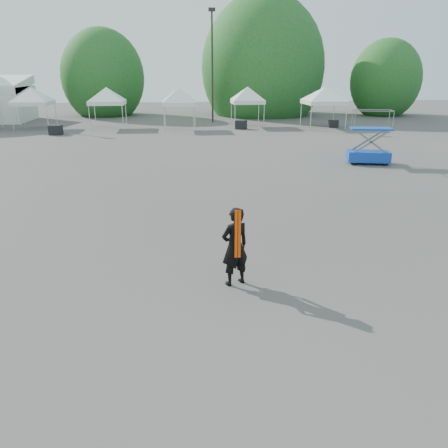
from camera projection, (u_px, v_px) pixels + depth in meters
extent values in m
plane|color=#474442|center=(199.00, 267.00, 10.99)|extent=(120.00, 120.00, 0.00)
cylinder|color=black|center=(212.00, 69.00, 39.69)|extent=(0.16, 0.16, 9.50)
cube|color=black|center=(212.00, 9.00, 38.06)|extent=(0.60, 0.25, 0.30)
cylinder|color=#382314|center=(106.00, 104.00, 47.29)|extent=(0.36, 0.36, 2.27)
ellipsoid|color=#1F511B|center=(103.00, 77.00, 46.35)|extent=(4.16, 4.16, 4.78)
cylinder|color=#382314|center=(262.00, 101.00, 47.98)|extent=(0.36, 0.36, 2.80)
ellipsoid|color=#1F511B|center=(263.00, 68.00, 46.83)|extent=(5.12, 5.12, 5.89)
cylinder|color=#382314|center=(382.00, 105.00, 47.54)|extent=(0.36, 0.36, 2.10)
ellipsoid|color=#1F511B|center=(385.00, 80.00, 46.67)|extent=(3.84, 3.84, 4.42)
cylinder|color=silver|center=(1.00, 115.00, 37.21)|extent=(0.06, 0.06, 2.00)
cylinder|color=silver|center=(12.00, 118.00, 34.99)|extent=(0.06, 0.06, 2.00)
cylinder|color=silver|center=(47.00, 118.00, 35.27)|extent=(0.06, 0.06, 2.00)
cylinder|color=silver|center=(23.00, 115.00, 37.54)|extent=(0.06, 0.06, 2.00)
cylinder|color=silver|center=(56.00, 115.00, 37.82)|extent=(0.06, 0.06, 2.00)
cube|color=white|center=(33.00, 103.00, 36.04)|extent=(2.92, 2.92, 0.30)
pyramid|color=white|center=(31.00, 87.00, 35.63)|extent=(4.13, 4.13, 1.10)
cylinder|color=silver|center=(89.00, 118.00, 35.49)|extent=(0.06, 0.06, 2.00)
cylinder|color=silver|center=(123.00, 117.00, 35.76)|extent=(0.06, 0.06, 2.00)
cylinder|color=silver|center=(95.00, 115.00, 37.99)|extent=(0.06, 0.06, 2.00)
cylinder|color=silver|center=(126.00, 114.00, 38.26)|extent=(0.06, 0.06, 2.00)
cube|color=white|center=(107.00, 103.00, 36.52)|extent=(2.86, 2.86, 0.30)
pyramid|color=white|center=(106.00, 87.00, 36.10)|extent=(4.05, 4.05, 1.10)
cylinder|color=silver|center=(164.00, 119.00, 34.68)|extent=(0.06, 0.06, 2.00)
cylinder|color=silver|center=(195.00, 118.00, 34.93)|extent=(0.06, 0.06, 2.00)
cylinder|color=silver|center=(165.00, 116.00, 36.97)|extent=(0.06, 0.06, 2.00)
cylinder|color=silver|center=(194.00, 115.00, 37.22)|extent=(0.06, 0.06, 2.00)
cube|color=white|center=(179.00, 104.00, 35.59)|extent=(2.65, 2.65, 0.30)
pyramid|color=white|center=(179.00, 88.00, 35.17)|extent=(3.74, 3.74, 1.10)
cylinder|color=silver|center=(235.00, 116.00, 36.62)|extent=(0.06, 0.06, 2.00)
cylinder|color=silver|center=(264.00, 116.00, 36.87)|extent=(0.06, 0.06, 2.00)
cylinder|color=silver|center=(231.00, 113.00, 38.94)|extent=(0.06, 0.06, 2.00)
cylinder|color=silver|center=(259.00, 113.00, 39.19)|extent=(0.06, 0.06, 2.00)
cube|color=white|center=(247.00, 102.00, 37.54)|extent=(2.67, 2.67, 0.30)
pyramid|color=white|center=(248.00, 87.00, 37.13)|extent=(3.78, 3.78, 1.10)
cylinder|color=silver|center=(311.00, 117.00, 35.74)|extent=(0.06, 0.06, 2.00)
cylinder|color=silver|center=(346.00, 117.00, 36.04)|extent=(0.06, 0.06, 2.00)
cylinder|color=silver|center=(301.00, 114.00, 38.55)|extent=(0.06, 0.06, 2.00)
cylinder|color=silver|center=(334.00, 114.00, 38.85)|extent=(0.06, 0.06, 2.00)
cube|color=white|center=(324.00, 102.00, 36.93)|extent=(3.20, 3.20, 0.30)
pyramid|color=white|center=(325.00, 87.00, 36.52)|extent=(4.52, 4.52, 1.10)
imported|color=black|center=(235.00, 247.00, 9.82)|extent=(0.80, 0.68, 1.85)
cube|color=#E94304|center=(236.00, 234.00, 9.52)|extent=(0.15, 0.02, 1.11)
cube|color=#0D36AE|center=(368.00, 156.00, 22.91)|extent=(2.32, 1.52, 0.53)
cube|color=#0D36AE|center=(371.00, 129.00, 22.43)|extent=(2.22, 1.46, 0.09)
cylinder|color=black|center=(353.00, 162.00, 22.66)|extent=(0.34, 0.20, 0.32)
cylinder|color=black|center=(385.00, 163.00, 22.48)|extent=(0.34, 0.20, 0.32)
cylinder|color=black|center=(351.00, 159.00, 23.49)|extent=(0.34, 0.20, 0.32)
cylinder|color=black|center=(381.00, 159.00, 23.31)|extent=(0.34, 0.20, 0.32)
cube|color=black|center=(56.00, 130.00, 33.18)|extent=(0.94, 0.73, 0.72)
cube|color=black|center=(241.00, 125.00, 36.39)|extent=(1.09, 0.97, 0.70)
cube|color=black|center=(333.00, 124.00, 37.35)|extent=(0.88, 0.73, 0.61)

